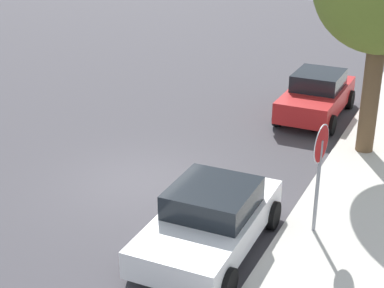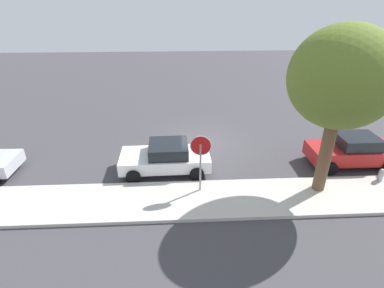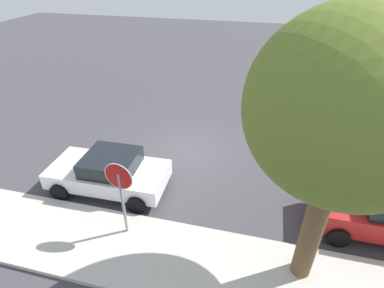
# 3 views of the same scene
# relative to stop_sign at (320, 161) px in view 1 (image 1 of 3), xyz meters

# --- Properties ---
(ground_plane) EXTENTS (60.00, 60.00, 0.00)m
(ground_plane) POSITION_rel_stop_sign_xyz_m (-0.58, -4.69, -1.80)
(ground_plane) COLOR #423F44
(sidewalk_curb) EXTENTS (32.00, 2.49, 0.14)m
(sidewalk_curb) POSITION_rel_stop_sign_xyz_m (-0.58, 0.57, -1.73)
(sidewalk_curb) COLOR beige
(sidewalk_curb) RESTS_ON ground_plane
(stop_sign) EXTENTS (0.83, 0.10, 2.60)m
(stop_sign) POSITION_rel_stop_sign_xyz_m (0.00, 0.00, 0.00)
(stop_sign) COLOR gray
(stop_sign) RESTS_ON ground_plane
(parked_car_white) EXTENTS (4.11, 2.17, 1.40)m
(parked_car_white) POSITION_rel_stop_sign_xyz_m (1.44, -1.83, -1.10)
(parked_car_white) COLOR white
(parked_car_white) RESTS_ON ground_plane
(parked_car_red) EXTENTS (4.05, 1.93, 1.51)m
(parked_car_red) POSITION_rel_stop_sign_xyz_m (-7.41, -1.93, -1.05)
(parked_car_red) COLOR red
(parked_car_red) RESTS_ON ground_plane
(fire_hydrant) EXTENTS (0.30, 0.22, 0.72)m
(fire_hydrant) POSITION_rel_stop_sign_xyz_m (-7.85, -0.28, -1.44)
(fire_hydrant) COLOR #A5A5A8
(fire_hydrant) RESTS_ON ground_plane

